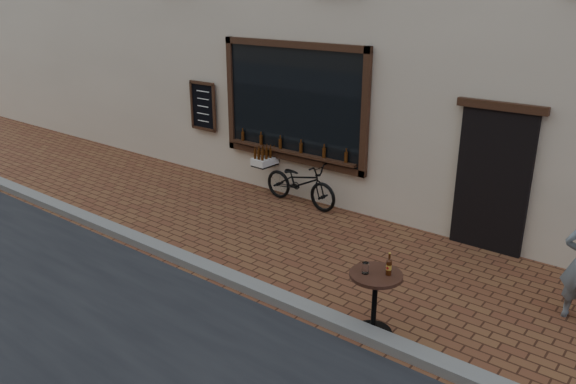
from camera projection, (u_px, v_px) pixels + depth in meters
The scene contains 4 objects.
ground at pixel (247, 299), 7.39m from camera, with size 90.00×90.00×0.00m, color brown.
kerb at pixel (257, 289), 7.52m from camera, with size 90.00×0.25×0.12m, color slate.
cargo_bicycle at pixel (299, 182), 10.51m from camera, with size 1.92×0.66×0.93m.
bistro_table at pixel (375, 291), 6.47m from camera, with size 0.61×0.61×1.05m.
Camera 1 is at (4.42, -4.75, 3.84)m, focal length 35.00 mm.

